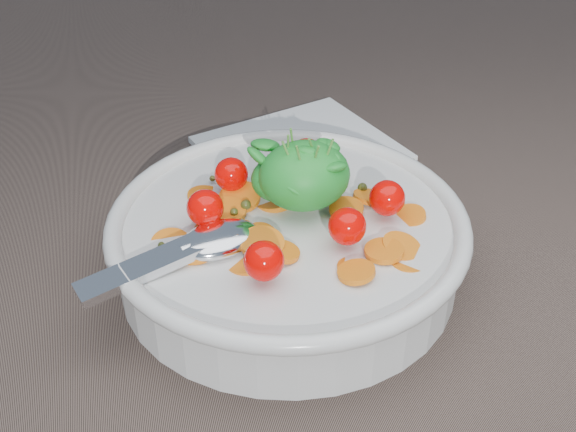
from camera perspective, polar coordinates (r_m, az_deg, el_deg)
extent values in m
plane|color=brown|center=(0.60, -1.04, -4.04)|extent=(6.00, 6.00, 0.00)
cylinder|color=silver|center=(0.58, 0.00, -2.48)|extent=(0.27, 0.27, 0.05)
torus|color=silver|center=(0.57, 0.00, -0.39)|extent=(0.29, 0.29, 0.01)
cylinder|color=silver|center=(0.59, 0.00, -4.23)|extent=(0.14, 0.14, 0.01)
cylinder|color=brown|center=(0.58, 0.00, -2.48)|extent=(0.25, 0.25, 0.04)
cylinder|color=orange|center=(0.52, 5.31, -4.39)|extent=(0.04, 0.04, 0.01)
cylinder|color=orange|center=(0.54, -1.33, -2.41)|extent=(0.04, 0.04, 0.01)
cylinder|color=orange|center=(0.59, -1.07, 0.96)|extent=(0.04, 0.04, 0.01)
cylinder|color=orange|center=(0.53, -3.26, -3.76)|extent=(0.04, 0.04, 0.01)
cylinder|color=orange|center=(0.54, -7.18, -2.53)|extent=(0.05, 0.05, 0.01)
cylinder|color=orange|center=(0.55, -6.11, -1.16)|extent=(0.03, 0.03, 0.01)
cylinder|color=orange|center=(0.55, -9.24, -2.22)|extent=(0.03, 0.03, 0.01)
cylinder|color=orange|center=(0.58, -3.84, 1.49)|extent=(0.04, 0.04, 0.02)
cylinder|color=orange|center=(0.54, 8.96, -2.43)|extent=(0.04, 0.03, 0.01)
cylinder|color=orange|center=(0.57, -4.99, 0.31)|extent=(0.04, 0.04, 0.01)
cylinder|color=orange|center=(0.53, -2.04, -2.16)|extent=(0.05, 0.05, 0.01)
cylinder|color=orange|center=(0.59, 6.39, 1.52)|extent=(0.03, 0.03, 0.01)
cylinder|color=orange|center=(0.55, -2.19, -1.62)|extent=(0.04, 0.04, 0.01)
cylinder|color=orange|center=(0.53, -0.48, -2.81)|extent=(0.04, 0.04, 0.01)
cylinder|color=orange|center=(0.64, -3.37, 3.81)|extent=(0.03, 0.03, 0.01)
cylinder|color=orange|center=(0.57, 4.62, 0.59)|extent=(0.03, 0.03, 0.01)
cylinder|color=orange|center=(0.58, 9.53, -0.06)|extent=(0.03, 0.03, 0.01)
cylinder|color=orange|center=(0.53, 7.60, -2.75)|extent=(0.04, 0.04, 0.01)
cylinder|color=orange|center=(0.55, -5.64, -1.68)|extent=(0.04, 0.04, 0.01)
cylinder|color=orange|center=(0.51, 5.42, -4.42)|extent=(0.04, 0.04, 0.01)
cylinder|color=orange|center=(0.53, 9.47, -3.77)|extent=(0.03, 0.03, 0.01)
cylinder|color=orange|center=(0.60, -6.55, 1.49)|extent=(0.03, 0.03, 0.01)
cylinder|color=orange|center=(0.59, 0.39, 1.07)|extent=(0.03, 0.03, 0.02)
sphere|color=#3B4115|center=(0.59, -3.44, 1.76)|extent=(0.01, 0.01, 0.01)
sphere|color=#3B4115|center=(0.54, -9.98, -2.29)|extent=(0.01, 0.01, 0.01)
sphere|color=#3B4115|center=(0.56, 3.89, -0.62)|extent=(0.01, 0.01, 0.01)
sphere|color=#3B4115|center=(0.60, 5.90, 2.25)|extent=(0.01, 0.01, 0.01)
sphere|color=#3B4115|center=(0.61, -5.99, 2.97)|extent=(0.01, 0.01, 0.01)
sphere|color=#3B4115|center=(0.59, 8.69, 1.13)|extent=(0.01, 0.01, 0.01)
sphere|color=#3B4115|center=(0.59, 0.94, 1.90)|extent=(0.01, 0.01, 0.01)
sphere|color=#3B4115|center=(0.57, -3.35, 0.89)|extent=(0.01, 0.01, 0.01)
sphere|color=#3B4115|center=(0.53, -1.13, -2.73)|extent=(0.01, 0.01, 0.01)
sphere|color=#3B4115|center=(0.57, -4.28, 0.33)|extent=(0.01, 0.01, 0.01)
sphere|color=#3B4115|center=(0.53, -2.98, -2.78)|extent=(0.01, 0.01, 0.01)
sphere|color=#3B4115|center=(0.59, 4.41, 0.81)|extent=(0.01, 0.01, 0.01)
sphere|color=#E30300|center=(0.56, 7.84, 1.42)|extent=(0.03, 0.03, 0.03)
sphere|color=#E30300|center=(0.61, 1.46, 4.77)|extent=(0.03, 0.03, 0.03)
sphere|color=#E30300|center=(0.59, -4.51, 3.30)|extent=(0.03, 0.03, 0.03)
sphere|color=#E30300|center=(0.55, -6.57, 0.64)|extent=(0.03, 0.03, 0.03)
sphere|color=#E30300|center=(0.50, -1.92, -3.56)|extent=(0.03, 0.03, 0.03)
sphere|color=#E30300|center=(0.53, 4.69, -0.82)|extent=(0.03, 0.03, 0.03)
ellipsoid|color=#21922B|center=(0.56, 1.30, 3.22)|extent=(0.07, 0.06, 0.05)
ellipsoid|color=#21922B|center=(0.57, -0.86, 2.91)|extent=(0.04, 0.04, 0.03)
ellipsoid|color=#21922B|center=(0.55, 1.30, 3.96)|extent=(0.03, 0.03, 0.01)
ellipsoid|color=#21922B|center=(0.55, 2.24, 4.17)|extent=(0.03, 0.02, 0.02)
ellipsoid|color=#21922B|center=(0.54, 0.43, 2.10)|extent=(0.03, 0.03, 0.02)
ellipsoid|color=#21922B|center=(0.56, -1.67, 2.85)|extent=(0.02, 0.02, 0.02)
ellipsoid|color=#21922B|center=(0.56, 2.26, 4.64)|extent=(0.02, 0.02, 0.02)
ellipsoid|color=#21922B|center=(0.57, -0.94, 4.50)|extent=(0.03, 0.03, 0.02)
ellipsoid|color=#21922B|center=(0.54, 1.06, 4.00)|extent=(0.02, 0.02, 0.01)
ellipsoid|color=#21922B|center=(0.55, 1.40, 4.50)|extent=(0.02, 0.02, 0.02)
ellipsoid|color=#21922B|center=(0.54, 1.64, 5.07)|extent=(0.03, 0.02, 0.02)
ellipsoid|color=#21922B|center=(0.59, -1.81, 5.63)|extent=(0.04, 0.04, 0.02)
ellipsoid|color=#21922B|center=(0.54, 0.21, 3.76)|extent=(0.03, 0.03, 0.02)
ellipsoid|color=#21922B|center=(0.55, 0.71, 4.06)|extent=(0.03, 0.03, 0.02)
ellipsoid|color=#21922B|center=(0.56, 3.21, 5.61)|extent=(0.03, 0.03, 0.02)
ellipsoid|color=#21922B|center=(0.55, 2.50, 2.45)|extent=(0.03, 0.03, 0.02)
ellipsoid|color=#21922B|center=(0.56, -2.38, 4.72)|extent=(0.02, 0.03, 0.02)
ellipsoid|color=#21922B|center=(0.55, 3.43, 4.23)|extent=(0.02, 0.02, 0.01)
ellipsoid|color=#21922B|center=(0.54, 3.55, 3.84)|extent=(0.03, 0.03, 0.02)
ellipsoid|color=#21922B|center=(0.60, 4.24, 4.06)|extent=(0.02, 0.02, 0.02)
ellipsoid|color=#21922B|center=(0.55, 1.89, 4.26)|extent=(0.02, 0.03, 0.02)
ellipsoid|color=#21922B|center=(0.55, 3.15, 4.29)|extent=(0.02, 0.02, 0.02)
cylinder|color=#4C8C33|center=(0.56, 2.22, 4.51)|extent=(0.02, 0.01, 0.04)
cylinder|color=#4C8C33|center=(0.56, 0.45, 5.04)|extent=(0.01, 0.01, 0.05)
cylinder|color=#4C8C33|center=(0.54, 0.48, 3.77)|extent=(0.02, 0.01, 0.04)
cylinder|color=#4C8C33|center=(0.54, 1.91, 3.83)|extent=(0.01, 0.02, 0.05)
cylinder|color=#4C8C33|center=(0.55, -0.02, 4.45)|extent=(0.00, 0.01, 0.05)
cylinder|color=#4C8C33|center=(0.54, 1.17, 3.60)|extent=(0.01, 0.01, 0.05)
cylinder|color=#4C8C33|center=(0.55, 2.80, 3.94)|extent=(0.02, 0.00, 0.05)
ellipsoid|color=silver|center=(0.54, -5.46, -1.82)|extent=(0.07, 0.06, 0.02)
cube|color=silver|center=(0.52, -10.25, -3.59)|extent=(0.12, 0.06, 0.02)
cylinder|color=silver|center=(0.53, -7.35, -2.41)|extent=(0.03, 0.02, 0.01)
cube|color=white|center=(0.76, 0.99, 5.31)|extent=(0.22, 0.21, 0.01)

